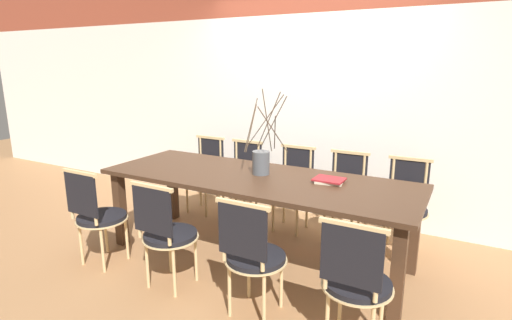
# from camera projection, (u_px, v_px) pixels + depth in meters

# --- Properties ---
(ground_plane) EXTENTS (16.00, 16.00, 0.00)m
(ground_plane) POSITION_uv_depth(u_px,v_px,m) (256.00, 257.00, 3.71)
(ground_plane) COLOR #9E7047
(wall_rear) EXTENTS (12.00, 0.06, 3.20)m
(wall_rear) POSITION_uv_depth(u_px,v_px,m) (313.00, 77.00, 4.46)
(wall_rear) COLOR white
(wall_rear) RESTS_ON ground_plane
(dining_table) EXTENTS (2.82, 0.99, 0.78)m
(dining_table) POSITION_uv_depth(u_px,v_px,m) (256.00, 186.00, 3.55)
(dining_table) COLOR #422B1C
(dining_table) RESTS_ON ground_plane
(chair_near_leftend) EXTENTS (0.44, 0.44, 0.89)m
(chair_near_leftend) POSITION_uv_depth(u_px,v_px,m) (97.00, 213.00, 3.47)
(chair_near_leftend) COLOR black
(chair_near_leftend) RESTS_ON ground_plane
(chair_near_left) EXTENTS (0.44, 0.44, 0.89)m
(chair_near_left) POSITION_uv_depth(u_px,v_px,m) (166.00, 231.00, 3.10)
(chair_near_left) COLOR black
(chair_near_left) RESTS_ON ground_plane
(chair_near_center) EXTENTS (0.44, 0.44, 0.89)m
(chair_near_center) POSITION_uv_depth(u_px,v_px,m) (252.00, 253.00, 2.74)
(chair_near_center) COLOR black
(chair_near_center) RESTS_ON ground_plane
(chair_near_right) EXTENTS (0.44, 0.44, 0.89)m
(chair_near_right) POSITION_uv_depth(u_px,v_px,m) (355.00, 279.00, 2.41)
(chair_near_right) COLOR black
(chair_near_right) RESTS_ON ground_plane
(chair_far_leftend) EXTENTS (0.44, 0.44, 0.89)m
(chair_far_leftend) POSITION_uv_depth(u_px,v_px,m) (205.00, 172.00, 4.79)
(chair_far_leftend) COLOR black
(chair_far_leftend) RESTS_ON ground_plane
(chair_far_left) EXTENTS (0.44, 0.44, 0.89)m
(chair_far_left) POSITION_uv_depth(u_px,v_px,m) (242.00, 177.00, 4.55)
(chair_far_left) COLOR black
(chair_far_left) RESTS_ON ground_plane
(chair_far_center) EXTENTS (0.44, 0.44, 0.89)m
(chair_far_center) POSITION_uv_depth(u_px,v_px,m) (293.00, 185.00, 4.26)
(chair_far_center) COLOR black
(chair_far_center) RESTS_ON ground_plane
(chair_far_right) EXTENTS (0.44, 0.44, 0.89)m
(chair_far_right) POSITION_uv_depth(u_px,v_px,m) (344.00, 193.00, 4.00)
(chair_far_right) COLOR black
(chair_far_right) RESTS_ON ground_plane
(chair_far_rightend) EXTENTS (0.44, 0.44, 0.89)m
(chair_far_rightend) POSITION_uv_depth(u_px,v_px,m) (405.00, 203.00, 3.73)
(chair_far_rightend) COLOR black
(chair_far_rightend) RESTS_ON ground_plane
(vase_centerpiece) EXTENTS (0.44, 0.44, 0.77)m
(vase_centerpiece) POSITION_uv_depth(u_px,v_px,m) (261.00, 161.00, 3.58)
(vase_centerpiece) COLOR #4C5156
(vase_centerpiece) RESTS_ON dining_table
(book_stack) EXTENTS (0.25, 0.21, 0.03)m
(book_stack) POSITION_uv_depth(u_px,v_px,m) (329.00, 180.00, 3.35)
(book_stack) COLOR beige
(book_stack) RESTS_ON dining_table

